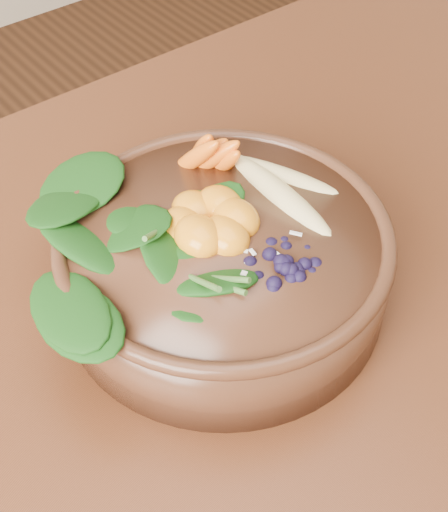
{
  "coord_description": "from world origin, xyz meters",
  "views": [
    {
      "loc": [
        -0.28,
        -0.18,
        1.19
      ],
      "look_at": [
        -0.05,
        0.12,
        0.79
      ],
      "focal_mm": 50.0,
      "sensor_mm": 36.0,
      "label": 1
    }
  ],
  "objects_px": {
    "dining_table": "(355,422)",
    "mandarin_cluster": "(209,209)",
    "carrot_cluster": "(196,131)",
    "blueberry_pile": "(284,248)",
    "banana_halves": "(282,171)",
    "stoneware_bowl": "(224,265)",
    "kale_heap": "(134,210)"
  },
  "relations": [
    {
      "from": "dining_table",
      "to": "stoneware_bowl",
      "type": "xyz_separation_m",
      "value": [
        -0.05,
        0.12,
        0.13
      ]
    },
    {
      "from": "dining_table",
      "to": "carrot_cluster",
      "type": "distance_m",
      "value": 0.28
    },
    {
      "from": "stoneware_bowl",
      "to": "dining_table",
      "type": "bearing_deg",
      "value": -67.61
    },
    {
      "from": "carrot_cluster",
      "to": "banana_halves",
      "type": "xyz_separation_m",
      "value": [
        0.04,
        -0.06,
        -0.02
      ]
    },
    {
      "from": "banana_halves",
      "to": "mandarin_cluster",
      "type": "relative_size",
      "value": 1.81
    },
    {
      "from": "dining_table",
      "to": "blueberry_pile",
      "type": "bearing_deg",
      "value": 118.4
    },
    {
      "from": "dining_table",
      "to": "blueberry_pile",
      "type": "distance_m",
      "value": 0.19
    },
    {
      "from": "carrot_cluster",
      "to": "dining_table",
      "type": "bearing_deg",
      "value": -95.86
    },
    {
      "from": "banana_halves",
      "to": "dining_table",
      "type": "bearing_deg",
      "value": -110.24
    },
    {
      "from": "stoneware_bowl",
      "to": "carrot_cluster",
      "type": "height_order",
      "value": "carrot_cluster"
    },
    {
      "from": "dining_table",
      "to": "blueberry_pile",
      "type": "xyz_separation_m",
      "value": [
        -0.04,
        0.07,
        0.18
      ]
    },
    {
      "from": "banana_halves",
      "to": "blueberry_pile",
      "type": "bearing_deg",
      "value": -141.51
    },
    {
      "from": "kale_heap",
      "to": "blueberry_pile",
      "type": "bearing_deg",
      "value": -57.4
    },
    {
      "from": "kale_heap",
      "to": "dining_table",
      "type": "bearing_deg",
      "value": -59.09
    },
    {
      "from": "dining_table",
      "to": "stoneware_bowl",
      "type": "height_order",
      "value": "stoneware_bowl"
    },
    {
      "from": "dining_table",
      "to": "carrot_cluster",
      "type": "height_order",
      "value": "carrot_cluster"
    },
    {
      "from": "carrot_cluster",
      "to": "blueberry_pile",
      "type": "xyz_separation_m",
      "value": [
        -0.02,
        -0.13,
        -0.02
      ]
    },
    {
      "from": "mandarin_cluster",
      "to": "banana_halves",
      "type": "bearing_deg",
      "value": 1.05
    },
    {
      "from": "dining_table",
      "to": "banana_halves",
      "type": "height_order",
      "value": "banana_halves"
    },
    {
      "from": "banana_halves",
      "to": "mandarin_cluster",
      "type": "distance_m",
      "value": 0.07
    },
    {
      "from": "mandarin_cluster",
      "to": "blueberry_pile",
      "type": "distance_m",
      "value": 0.07
    },
    {
      "from": "dining_table",
      "to": "banana_halves",
      "type": "distance_m",
      "value": 0.22
    },
    {
      "from": "stoneware_bowl",
      "to": "mandarin_cluster",
      "type": "xyz_separation_m",
      "value": [
        -0.0,
        0.02,
        0.05
      ]
    },
    {
      "from": "stoneware_bowl",
      "to": "banana_halves",
      "type": "height_order",
      "value": "banana_halves"
    },
    {
      "from": "carrot_cluster",
      "to": "blueberry_pile",
      "type": "height_order",
      "value": "carrot_cluster"
    },
    {
      "from": "stoneware_bowl",
      "to": "mandarin_cluster",
      "type": "distance_m",
      "value": 0.05
    },
    {
      "from": "carrot_cluster",
      "to": "banana_halves",
      "type": "bearing_deg",
      "value": -66.94
    },
    {
      "from": "blueberry_pile",
      "to": "dining_table",
      "type": "bearing_deg",
      "value": -61.6
    },
    {
      "from": "dining_table",
      "to": "mandarin_cluster",
      "type": "xyz_separation_m",
      "value": [
        -0.05,
        0.13,
        0.17
      ]
    },
    {
      "from": "mandarin_cluster",
      "to": "blueberry_pile",
      "type": "relative_size",
      "value": 0.69
    },
    {
      "from": "banana_halves",
      "to": "kale_heap",
      "type": "bearing_deg",
      "value": 156.45
    },
    {
      "from": "mandarin_cluster",
      "to": "carrot_cluster",
      "type": "bearing_deg",
      "value": 60.99
    }
  ]
}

